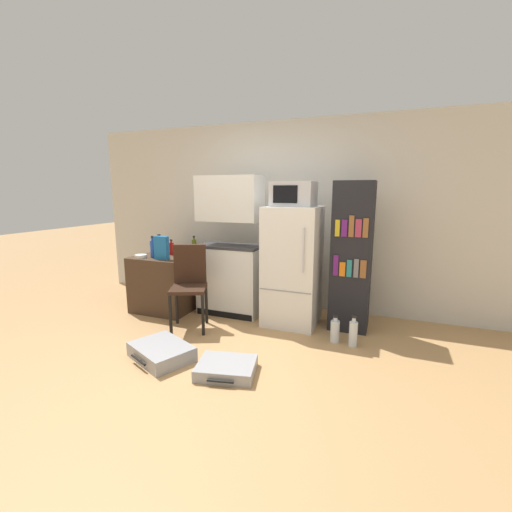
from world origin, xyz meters
TOP-DOWN VIEW (x-y plane):
  - ground_plane at (0.00, 0.00)m, footprint 24.00×24.00m
  - wall_back at (0.20, 2.00)m, footprint 6.40×0.10m
  - side_table at (-1.40, 1.21)m, footprint 0.77×0.79m
  - kitchen_hutch at (-0.51, 1.37)m, footprint 0.84×0.47m
  - refrigerator at (0.35, 1.30)m, footprint 0.64×0.62m
  - microwave at (0.35, 1.30)m, footprint 0.49×0.40m
  - bookshelf at (1.03, 1.41)m, footprint 0.44×0.39m
  - bottle_olive_oil at (-1.12, 1.47)m, footprint 0.06×0.06m
  - bottle_wine_dark at (-1.61, 1.33)m, footprint 0.09×0.09m
  - bottle_clear_short at (-1.47, 1.11)m, footprint 0.07×0.07m
  - bottle_blue_soda at (-1.47, 1.00)m, footprint 0.07×0.07m
  - bottle_ketchup_red at (-1.36, 1.26)m, footprint 0.06×0.06m
  - bowl at (-1.61, 0.93)m, footprint 0.15×0.15m
  - cereal_box at (-1.28, 0.95)m, footprint 0.19×0.07m
  - chair at (-0.75, 0.74)m, footprint 0.53×0.53m
  - suitcase_large_flat at (0.14, -0.09)m, footprint 0.59×0.51m
  - suitcase_small_flat at (-0.58, -0.07)m, footprint 0.72×0.64m
  - water_bottle_front at (0.94, 0.94)m, footprint 0.10×0.10m
  - water_bottle_middle at (1.13, 0.90)m, footprint 0.09×0.09m

SIDE VIEW (x-z plane):
  - ground_plane at x=0.00m, z-range 0.00..0.00m
  - suitcase_large_flat at x=0.14m, z-range 0.00..0.11m
  - suitcase_small_flat at x=-0.58m, z-range 0.00..0.14m
  - water_bottle_front at x=0.94m, z-range -0.02..0.28m
  - water_bottle_middle at x=1.13m, z-range -0.03..0.32m
  - side_table at x=-1.40m, z-range 0.00..0.75m
  - chair at x=-0.75m, z-range 0.10..1.08m
  - refrigerator at x=0.35m, z-range 0.00..1.44m
  - bowl at x=-1.61m, z-range 0.75..0.79m
  - kitchen_hutch at x=-0.51m, z-range -0.08..1.73m
  - bottle_ketchup_red at x=-1.36m, z-range 0.73..0.95m
  - bottle_clear_short at x=-1.47m, z-range 0.73..0.95m
  - bottle_olive_oil at x=-1.12m, z-range 0.73..0.98m
  - bottle_wine_dark at x=-1.61m, z-range 0.73..0.99m
  - bookshelf at x=1.03m, z-range 0.00..1.73m
  - bottle_blue_soda at x=-1.47m, z-range 0.73..1.01m
  - cereal_box at x=-1.28m, z-range 0.75..1.05m
  - wall_back at x=0.20m, z-range 0.00..2.54m
  - microwave at x=0.35m, z-range 1.44..1.72m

